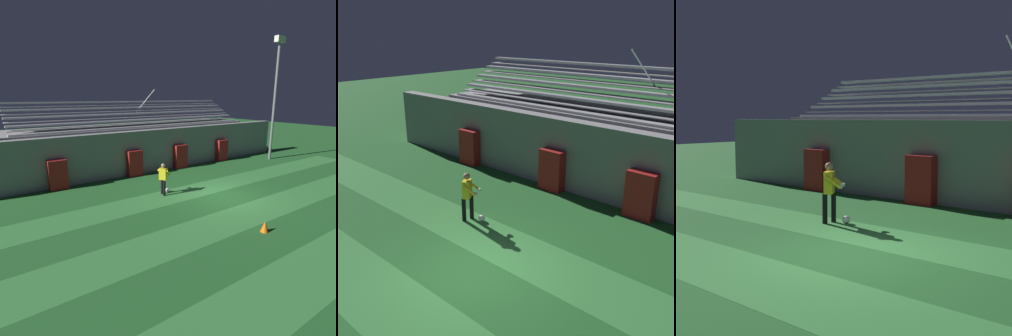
% 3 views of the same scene
% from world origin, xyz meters
% --- Properties ---
extents(ground_plane, '(80.00, 80.00, 0.00)m').
position_xyz_m(ground_plane, '(0.00, 0.00, 0.00)').
color(ground_plane, '#236028').
extents(turf_stripe_mid, '(28.00, 1.89, 0.01)m').
position_xyz_m(turf_stripe_mid, '(0.00, -2.23, 0.00)').
color(turf_stripe_mid, '#38843D').
rests_on(turf_stripe_mid, ground).
extents(turf_stripe_far, '(28.00, 1.89, 0.01)m').
position_xyz_m(turf_stripe_far, '(0.00, 1.54, 0.00)').
color(turf_stripe_far, '#38843D').
rests_on(turf_stripe_far, ground).
extents(back_wall, '(24.00, 0.60, 2.80)m').
position_xyz_m(back_wall, '(0.00, 6.50, 1.40)').
color(back_wall, gray).
rests_on(back_wall, ground).
extents(padding_pillar_gate_left, '(0.99, 0.44, 1.64)m').
position_xyz_m(padding_pillar_gate_left, '(-1.82, 5.95, 0.82)').
color(padding_pillar_gate_left, '#B21E1E').
rests_on(padding_pillar_gate_left, ground).
extents(padding_pillar_gate_right, '(0.99, 0.44, 1.64)m').
position_xyz_m(padding_pillar_gate_right, '(1.82, 5.95, 0.82)').
color(padding_pillar_gate_right, '#B21E1E').
rests_on(padding_pillar_gate_right, ground).
extents(padding_pillar_far_left, '(0.99, 0.44, 1.64)m').
position_xyz_m(padding_pillar_far_left, '(-6.54, 5.95, 0.82)').
color(padding_pillar_far_left, '#B21E1E').
rests_on(padding_pillar_far_left, ground).
extents(bleacher_stand, '(18.00, 4.05, 5.43)m').
position_xyz_m(bleacher_stand, '(0.00, 8.84, 1.50)').
color(bleacher_stand, gray).
rests_on(bleacher_stand, ground).
extents(goalkeeper, '(0.70, 0.73, 1.67)m').
position_xyz_m(goalkeeper, '(-2.33, 1.96, 0.95)').
color(goalkeeper, black).
rests_on(goalkeeper, ground).
extents(soccer_ball, '(0.22, 0.22, 0.22)m').
position_xyz_m(soccer_ball, '(-1.93, 2.17, 0.11)').
color(soccer_ball, white).
rests_on(soccer_ball, ground).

